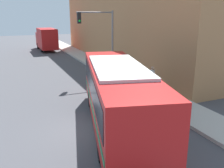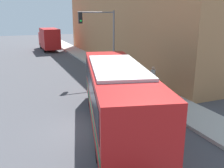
{
  "view_description": "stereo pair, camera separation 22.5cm",
  "coord_description": "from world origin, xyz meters",
  "px_view_note": "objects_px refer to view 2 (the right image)",
  "views": [
    {
      "loc": [
        -3.61,
        -10.74,
        5.56
      ],
      "look_at": [
        2.18,
        2.76,
        1.4
      ],
      "focal_mm": 40.0,
      "sensor_mm": 36.0,
      "label": 1
    },
    {
      "loc": [
        -3.41,
        -10.82,
        5.56
      ],
      "look_at": [
        2.18,
        2.76,
        1.4
      ],
      "focal_mm": 40.0,
      "sensor_mm": 36.0,
      "label": 2
    }
  ],
  "objects_px": {
    "city_bus": "(116,92)",
    "pedestrian_mid_block": "(153,79)",
    "fire_hydrant": "(157,94)",
    "pedestrian_near_corner": "(117,66)",
    "traffic_light_pole": "(102,32)",
    "parking_meter": "(123,71)",
    "delivery_truck": "(49,39)"
  },
  "relations": [
    {
      "from": "traffic_light_pole",
      "to": "delivery_truck",
      "type": "bearing_deg",
      "value": 95.11
    },
    {
      "from": "traffic_light_pole",
      "to": "pedestrian_mid_block",
      "type": "bearing_deg",
      "value": -74.64
    },
    {
      "from": "fire_hydrant",
      "to": "traffic_light_pole",
      "type": "xyz_separation_m",
      "value": [
        -0.93,
        7.56,
        3.46
      ]
    },
    {
      "from": "fire_hydrant",
      "to": "traffic_light_pole",
      "type": "distance_m",
      "value": 8.37
    },
    {
      "from": "fire_hydrant",
      "to": "pedestrian_mid_block",
      "type": "relative_size",
      "value": 0.43
    },
    {
      "from": "city_bus",
      "to": "parking_meter",
      "type": "relative_size",
      "value": 8.99
    },
    {
      "from": "city_bus",
      "to": "pedestrian_near_corner",
      "type": "xyz_separation_m",
      "value": [
        4.22,
        9.73,
        -0.85
      ]
    },
    {
      "from": "traffic_light_pole",
      "to": "parking_meter",
      "type": "bearing_deg",
      "value": -68.78
    },
    {
      "from": "pedestrian_mid_block",
      "to": "fire_hydrant",
      "type": "bearing_deg",
      "value": -112.34
    },
    {
      "from": "city_bus",
      "to": "pedestrian_mid_block",
      "type": "height_order",
      "value": "city_bus"
    },
    {
      "from": "parking_meter",
      "to": "pedestrian_mid_block",
      "type": "xyz_separation_m",
      "value": [
        0.69,
        -3.49,
        0.12
      ]
    },
    {
      "from": "city_bus",
      "to": "traffic_light_pole",
      "type": "relative_size",
      "value": 1.87
    },
    {
      "from": "city_bus",
      "to": "fire_hydrant",
      "type": "distance_m",
      "value": 4.8
    },
    {
      "from": "city_bus",
      "to": "fire_hydrant",
      "type": "height_order",
      "value": "city_bus"
    },
    {
      "from": "city_bus",
      "to": "pedestrian_near_corner",
      "type": "relative_size",
      "value": 6.32
    },
    {
      "from": "delivery_truck",
      "to": "fire_hydrant",
      "type": "bearing_deg",
      "value": -84.35
    },
    {
      "from": "traffic_light_pole",
      "to": "pedestrian_near_corner",
      "type": "distance_m",
      "value": 3.25
    },
    {
      "from": "parking_meter",
      "to": "delivery_truck",
      "type": "bearing_deg",
      "value": 96.98
    },
    {
      "from": "parking_meter",
      "to": "pedestrian_near_corner",
      "type": "bearing_deg",
      "value": 81.84
    },
    {
      "from": "delivery_truck",
      "to": "parking_meter",
      "type": "height_order",
      "value": "delivery_truck"
    },
    {
      "from": "parking_meter",
      "to": "pedestrian_mid_block",
      "type": "relative_size",
      "value": 0.65
    },
    {
      "from": "delivery_truck",
      "to": "parking_meter",
      "type": "relative_size",
      "value": 6.46
    },
    {
      "from": "city_bus",
      "to": "pedestrian_mid_block",
      "type": "distance_m",
      "value": 6.23
    },
    {
      "from": "city_bus",
      "to": "pedestrian_near_corner",
      "type": "height_order",
      "value": "city_bus"
    },
    {
      "from": "traffic_light_pole",
      "to": "parking_meter",
      "type": "height_order",
      "value": "traffic_light_pole"
    },
    {
      "from": "city_bus",
      "to": "fire_hydrant",
      "type": "xyz_separation_m",
      "value": [
        3.92,
        2.45,
        -1.31
      ]
    },
    {
      "from": "fire_hydrant",
      "to": "pedestrian_near_corner",
      "type": "xyz_separation_m",
      "value": [
        0.3,
        7.28,
        0.46
      ]
    },
    {
      "from": "delivery_truck",
      "to": "pedestrian_near_corner",
      "type": "xyz_separation_m",
      "value": [
        2.97,
        -19.63,
        -0.79
      ]
    },
    {
      "from": "city_bus",
      "to": "parking_meter",
      "type": "height_order",
      "value": "city_bus"
    },
    {
      "from": "traffic_light_pole",
      "to": "parking_meter",
      "type": "distance_m",
      "value": 3.99
    },
    {
      "from": "delivery_truck",
      "to": "traffic_light_pole",
      "type": "height_order",
      "value": "traffic_light_pole"
    },
    {
      "from": "pedestrian_mid_block",
      "to": "traffic_light_pole",
      "type": "bearing_deg",
      "value": 105.36
    }
  ]
}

